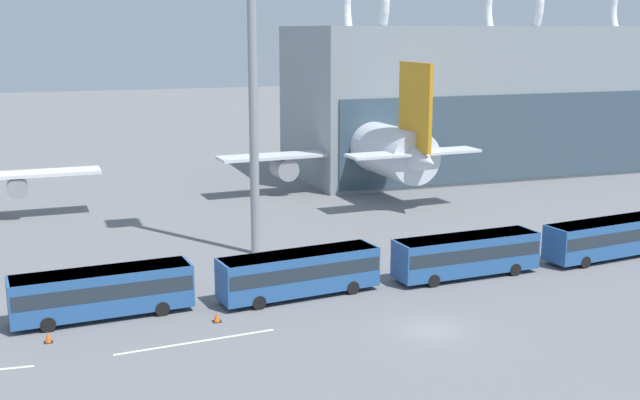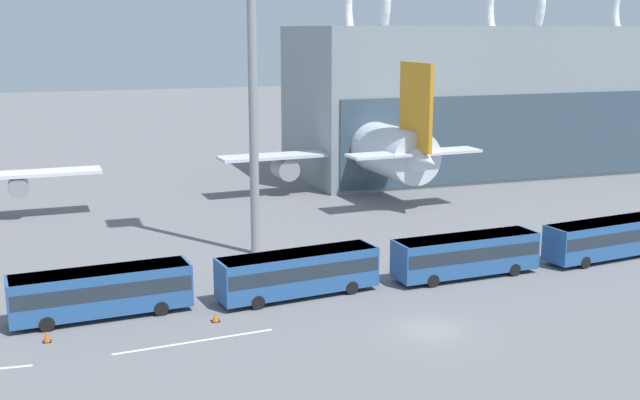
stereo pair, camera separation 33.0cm
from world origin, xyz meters
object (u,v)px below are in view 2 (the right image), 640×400
object	(u,v)px
shuttle_bus_0	(101,290)
shuttle_bus_3	(608,237)
floodlight_mast	(252,14)
shuttle_bus_2	(466,253)
airliner_at_gate_far	(358,141)
shuttle_bus_1	(298,271)
traffic_cone_0	(215,317)
traffic_cone_1	(47,337)

from	to	relation	value
shuttle_bus_0	shuttle_bus_3	distance (m)	41.58
floodlight_mast	shuttle_bus_2	bearing A→B (deg)	-40.74
shuttle_bus_3	floodlight_mast	world-z (taller)	floodlight_mast
airliner_at_gate_far	shuttle_bus_2	world-z (taller)	airliner_at_gate_far
airliner_at_gate_far	shuttle_bus_1	size ratio (longest dim) A/B	3.11
shuttle_bus_0	floodlight_mast	xyz separation A→B (m)	(13.81, 11.91, 18.39)
traffic_cone_0	traffic_cone_1	bearing A→B (deg)	-179.57
airliner_at_gate_far	traffic_cone_1	size ratio (longest dim) A/B	53.97
shuttle_bus_2	shuttle_bus_3	world-z (taller)	same
shuttle_bus_0	shuttle_bus_3	bearing A→B (deg)	-3.65
shuttle_bus_0	shuttle_bus_3	xyz separation A→B (m)	(41.58, 0.49, 0.00)
shuttle_bus_3	traffic_cone_1	xyz separation A→B (m)	(-45.22, -3.92, -1.60)
airliner_at_gate_far	floodlight_mast	distance (m)	35.09
airliner_at_gate_far	floodlight_mast	xyz separation A→B (m)	(-19.55, -25.17, 14.69)
shuttle_bus_2	shuttle_bus_3	size ratio (longest dim) A/B	0.99
shuttle_bus_0	traffic_cone_1	distance (m)	5.25
traffic_cone_0	airliner_at_gate_far	bearing A→B (deg)	56.95
airliner_at_gate_far	shuttle_bus_3	bearing A→B (deg)	-170.64
traffic_cone_1	floodlight_mast	bearing A→B (deg)	41.32
shuttle_bus_0	traffic_cone_0	xyz separation A→B (m)	(7.05, -3.35, -1.64)
shuttle_bus_2	floodlight_mast	distance (m)	25.98
shuttle_bus_0	shuttle_bus_2	bearing A→B (deg)	-4.48
shuttle_bus_1	floodlight_mast	distance (m)	22.04
airliner_at_gate_far	shuttle_bus_2	xyz separation A→B (m)	(-5.64, -37.15, -3.70)
floodlight_mast	airliner_at_gate_far	bearing A→B (deg)	52.17
floodlight_mast	traffic_cone_1	world-z (taller)	floodlight_mast
airliner_at_gate_far	traffic_cone_1	bearing A→B (deg)	134.30
airliner_at_gate_far	shuttle_bus_0	xyz separation A→B (m)	(-33.36, -37.08, -3.70)
airliner_at_gate_far	traffic_cone_0	world-z (taller)	airliner_at_gate_far
floodlight_mast	shuttle_bus_0	bearing A→B (deg)	-139.22
airliner_at_gate_far	traffic_cone_0	bearing A→B (deg)	143.65
shuttle_bus_1	traffic_cone_0	world-z (taller)	shuttle_bus_1
shuttle_bus_1	traffic_cone_0	distance (m)	7.65
traffic_cone_0	shuttle_bus_1	bearing A→B (deg)	24.46
airliner_at_gate_far	floodlight_mast	world-z (taller)	floodlight_mast
shuttle_bus_1	traffic_cone_0	size ratio (longest dim) A/B	19.65
shuttle_bus_2	traffic_cone_1	size ratio (longest dim) A/B	17.21
shuttle_bus_2	traffic_cone_1	distance (m)	31.58
shuttle_bus_2	shuttle_bus_0	bearing A→B (deg)	176.48
airliner_at_gate_far	shuttle_bus_2	size ratio (longest dim) A/B	3.14
floodlight_mast	traffic_cone_0	distance (m)	26.06
shuttle_bus_0	airliner_at_gate_far	bearing A→B (deg)	43.70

